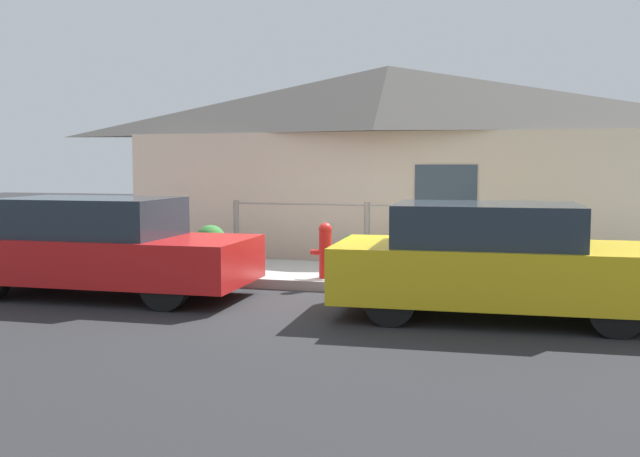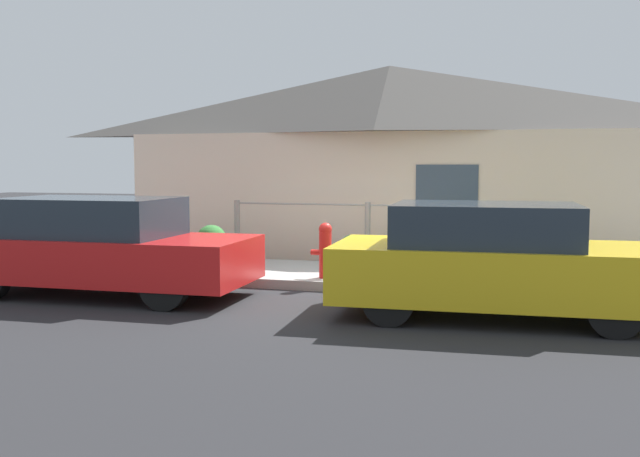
% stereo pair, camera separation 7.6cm
% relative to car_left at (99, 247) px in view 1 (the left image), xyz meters
% --- Properties ---
extents(ground_plane, '(60.00, 60.00, 0.00)m').
position_rel_car_left_xyz_m(ground_plane, '(3.22, 1.13, -0.70)').
color(ground_plane, '#262628').
extents(sidewalk, '(24.00, 2.17, 0.14)m').
position_rel_car_left_xyz_m(sidewalk, '(3.22, 2.21, -0.62)').
color(sidewalk, '#9E9E99').
rests_on(sidewalk, ground_plane).
extents(house, '(10.37, 2.23, 3.77)m').
position_rel_car_left_xyz_m(house, '(3.22, 5.06, 2.25)').
color(house, beige).
rests_on(house, ground_plane).
extents(fence, '(4.90, 0.10, 1.07)m').
position_rel_car_left_xyz_m(fence, '(3.22, 3.14, 0.04)').
color(fence, gray).
rests_on(fence, sidewalk).
extents(car_left, '(4.30, 1.76, 1.39)m').
position_rel_car_left_xyz_m(car_left, '(0.00, 0.00, 0.00)').
color(car_left, red).
rests_on(car_left, ground_plane).
extents(car_right, '(4.00, 1.91, 1.39)m').
position_rel_car_left_xyz_m(car_right, '(5.44, -0.00, -0.00)').
color(car_right, gold).
rests_on(car_right, ground_plane).
extents(fire_hydrant, '(0.44, 0.20, 0.84)m').
position_rel_car_left_xyz_m(fire_hydrant, '(2.91, 1.50, -0.11)').
color(fire_hydrant, red).
rests_on(fire_hydrant, sidewalk).
extents(potted_plant_near_hydrant, '(0.43, 0.43, 0.55)m').
position_rel_car_left_xyz_m(potted_plant_near_hydrant, '(3.05, 2.69, -0.25)').
color(potted_plant_near_hydrant, brown).
rests_on(potted_plant_near_hydrant, sidewalk).
extents(potted_plant_by_fence, '(0.54, 0.54, 0.67)m').
position_rel_car_left_xyz_m(potted_plant_by_fence, '(0.59, 2.51, -0.17)').
color(potted_plant_by_fence, brown).
rests_on(potted_plant_by_fence, sidewalk).
extents(potted_plant_corner, '(0.50, 0.50, 0.64)m').
position_rel_car_left_xyz_m(potted_plant_corner, '(5.69, 2.40, -0.18)').
color(potted_plant_corner, slate).
rests_on(potted_plant_corner, sidewalk).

